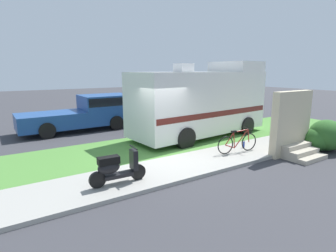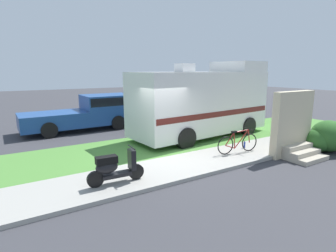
# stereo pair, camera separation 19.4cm
# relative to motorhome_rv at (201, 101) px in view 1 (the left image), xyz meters

# --- Properties ---
(ground_plane) EXTENTS (80.00, 80.00, 0.00)m
(ground_plane) POSITION_rel_motorhome_rv_xyz_m (-3.14, -1.80, -1.70)
(ground_plane) COLOR #38383D
(sidewalk) EXTENTS (24.00, 2.00, 0.12)m
(sidewalk) POSITION_rel_motorhome_rv_xyz_m (-3.14, -3.00, -1.64)
(sidewalk) COLOR #9E9B93
(sidewalk) RESTS_ON ground
(grass_strip) EXTENTS (24.00, 3.40, 0.08)m
(grass_strip) POSITION_rel_motorhome_rv_xyz_m (-3.14, -0.30, -1.66)
(grass_strip) COLOR #4C8438
(grass_strip) RESTS_ON ground
(motorhome_rv) EXTENTS (7.01, 2.98, 3.57)m
(motorhome_rv) POSITION_rel_motorhome_rv_xyz_m (0.00, 0.00, 0.00)
(motorhome_rv) COLOR silver
(motorhome_rv) RESTS_ON ground
(scooter) EXTENTS (1.58, 0.50, 0.97)m
(scooter) POSITION_rel_motorhome_rv_xyz_m (-5.63, -3.25, -1.12)
(scooter) COLOR black
(scooter) RESTS_ON ground
(bicycle) EXTENTS (1.74, 0.52, 0.89)m
(bicycle) POSITION_rel_motorhome_rv_xyz_m (-0.73, -3.01, -1.20)
(bicycle) COLOR black
(bicycle) RESTS_ON ground
(pickup_truck_near) EXTENTS (5.78, 2.26, 1.82)m
(pickup_truck_near) POSITION_rel_motorhome_rv_xyz_m (-4.02, 4.58, -0.73)
(pickup_truck_near) COLOR #1E478C
(pickup_truck_near) RESTS_ON ground
(porch_steps) EXTENTS (2.00, 1.26, 2.40)m
(porch_steps) POSITION_rel_motorhome_rv_xyz_m (1.03, -4.09, -0.73)
(porch_steps) COLOR #B2A893
(porch_steps) RESTS_ON ground
(bush_by_porch) EXTENTS (1.71, 1.29, 1.21)m
(bush_by_porch) POSITION_rel_motorhome_rv_xyz_m (2.61, -4.48, -1.13)
(bush_by_porch) COLOR #2D6026
(bush_by_porch) RESTS_ON ground
(bottle_green) EXTENTS (0.07, 0.07, 0.30)m
(bottle_green) POSITION_rel_motorhome_rv_xyz_m (-0.03, -2.71, -1.45)
(bottle_green) COLOR navy
(bottle_green) RESTS_ON ground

